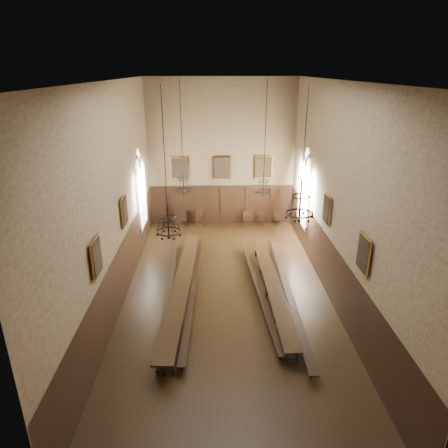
{
  "coord_description": "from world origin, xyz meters",
  "views": [
    {
      "loc": [
        -0.6,
        -15.26,
        9.43
      ],
      "look_at": [
        -0.08,
        1.5,
        2.86
      ],
      "focal_mm": 32.0,
      "sensor_mm": 36.0,
      "label": 1
    }
  ],
  "objects_px": {
    "bench_left_outer": "(169,289)",
    "chandelier_back_left": "(183,183)",
    "chair_0": "(166,223)",
    "bench_right_outer": "(287,292)",
    "chair_1": "(183,222)",
    "chandelier_back_right": "(264,183)",
    "chandelier_front_left": "(168,222)",
    "bench_right_inner": "(258,289)",
    "table_left": "(183,290)",
    "table_right": "(272,290)",
    "chair_7": "(277,221)",
    "bench_left_inner": "(193,291)",
    "chair_6": "(260,221)",
    "chair_5": "(247,221)",
    "chair_2": "(200,221)",
    "chandelier_front_right": "(300,206)"
  },
  "relations": [
    {
      "from": "bench_right_inner",
      "to": "bench_left_outer",
      "type": "bearing_deg",
      "value": 179.85
    },
    {
      "from": "table_left",
      "to": "table_right",
      "type": "relative_size",
      "value": 1.14
    },
    {
      "from": "bench_left_outer",
      "to": "chandelier_back_left",
      "type": "distance_m",
      "value": 4.85
    },
    {
      "from": "table_right",
      "to": "bench_left_inner",
      "type": "xyz_separation_m",
      "value": [
        -3.47,
        0.16,
        -0.07
      ]
    },
    {
      "from": "bench_left_outer",
      "to": "chair_0",
      "type": "distance_m",
      "value": 8.35
    },
    {
      "from": "bench_right_outer",
      "to": "chair_6",
      "type": "relative_size",
      "value": 11.5
    },
    {
      "from": "chair_0",
      "to": "chair_7",
      "type": "xyz_separation_m",
      "value": [
        7.12,
        0.04,
        0.01
      ]
    },
    {
      "from": "bench_left_outer",
      "to": "bench_right_outer",
      "type": "height_order",
      "value": "bench_left_outer"
    },
    {
      "from": "bench_right_inner",
      "to": "chandelier_back_right",
      "type": "height_order",
      "value": "chandelier_back_right"
    },
    {
      "from": "bench_right_inner",
      "to": "chair_2",
      "type": "xyz_separation_m",
      "value": [
        -2.79,
        8.32,
        0.04
      ]
    },
    {
      "from": "chair_6",
      "to": "chandelier_back_right",
      "type": "distance_m",
      "value": 7.29
    },
    {
      "from": "table_right",
      "to": "bench_left_outer",
      "type": "relative_size",
      "value": 0.86
    },
    {
      "from": "bench_right_outer",
      "to": "chandelier_front_left",
      "type": "relative_size",
      "value": 2.21
    },
    {
      "from": "bench_left_outer",
      "to": "chandelier_back_right",
      "type": "distance_m",
      "value": 6.46
    },
    {
      "from": "chair_0",
      "to": "bench_right_outer",
      "type": "bearing_deg",
      "value": -71.08
    },
    {
      "from": "bench_left_inner",
      "to": "chair_7",
      "type": "height_order",
      "value": "chair_7"
    },
    {
      "from": "chandelier_back_left",
      "to": "chandelier_front_right",
      "type": "distance_m",
      "value": 6.84
    },
    {
      "from": "chair_6",
      "to": "chandelier_back_left",
      "type": "height_order",
      "value": "chandelier_back_left"
    },
    {
      "from": "chair_6",
      "to": "chair_7",
      "type": "xyz_separation_m",
      "value": [
        1.1,
        -0.07,
        -0.01
      ]
    },
    {
      "from": "bench_left_inner",
      "to": "chair_6",
      "type": "height_order",
      "value": "chair_6"
    },
    {
      "from": "chair_2",
      "to": "chair_1",
      "type": "bearing_deg",
      "value": 167.95
    },
    {
      "from": "table_right",
      "to": "bench_left_inner",
      "type": "distance_m",
      "value": 3.48
    },
    {
      "from": "bench_right_inner",
      "to": "chandelier_back_left",
      "type": "relative_size",
      "value": 1.91
    },
    {
      "from": "bench_right_outer",
      "to": "chandelier_front_left",
      "type": "height_order",
      "value": "chandelier_front_left"
    },
    {
      "from": "bench_right_inner",
      "to": "chair_5",
      "type": "bearing_deg",
      "value": 88.66
    },
    {
      "from": "chair_1",
      "to": "chandelier_back_right",
      "type": "bearing_deg",
      "value": -43.78
    },
    {
      "from": "chandelier_back_left",
      "to": "chair_1",
      "type": "bearing_deg",
      "value": 95.47
    },
    {
      "from": "table_right",
      "to": "chair_2",
      "type": "bearing_deg",
      "value": 111.31
    },
    {
      "from": "bench_left_inner",
      "to": "chair_6",
      "type": "distance_m",
      "value": 9.41
    },
    {
      "from": "chandelier_back_right",
      "to": "chair_5",
      "type": "bearing_deg",
      "value": 91.88
    },
    {
      "from": "chair_0",
      "to": "chair_5",
      "type": "distance_m",
      "value": 5.18
    },
    {
      "from": "bench_right_outer",
      "to": "chandelier_back_right",
      "type": "bearing_deg",
      "value": 106.46
    },
    {
      "from": "chair_7",
      "to": "chandelier_back_right",
      "type": "xyz_separation_m",
      "value": [
        -1.75,
        -5.89,
        4.16
      ]
    },
    {
      "from": "table_right",
      "to": "chair_7",
      "type": "relative_size",
      "value": 10.28
    },
    {
      "from": "chair_2",
      "to": "chair_7",
      "type": "xyz_separation_m",
      "value": [
        4.93,
        0.01,
        -0.04
      ]
    },
    {
      "from": "chair_1",
      "to": "chandelier_back_right",
      "type": "distance_m",
      "value": 8.34
    },
    {
      "from": "bench_right_outer",
      "to": "chair_2",
      "type": "distance_m",
      "value": 9.63
    },
    {
      "from": "bench_right_inner",
      "to": "bench_right_outer",
      "type": "distance_m",
      "value": 1.3
    },
    {
      "from": "table_left",
      "to": "bench_left_outer",
      "type": "height_order",
      "value": "table_left"
    },
    {
      "from": "chair_6",
      "to": "chandelier_back_right",
      "type": "height_order",
      "value": "chandelier_back_right"
    },
    {
      "from": "bench_left_inner",
      "to": "chandelier_front_left",
      "type": "bearing_deg",
      "value": -100.57
    },
    {
      "from": "chair_0",
      "to": "chair_7",
      "type": "height_order",
      "value": "chair_7"
    },
    {
      "from": "table_left",
      "to": "bench_left_inner",
      "type": "distance_m",
      "value": 0.47
    },
    {
      "from": "chair_0",
      "to": "chair_5",
      "type": "height_order",
      "value": "chair_5"
    },
    {
      "from": "bench_right_inner",
      "to": "chandelier_front_left",
      "type": "xyz_separation_m",
      "value": [
        -3.47,
        -3.15,
        4.44
      ]
    },
    {
      "from": "table_right",
      "to": "bench_right_outer",
      "type": "distance_m",
      "value": 0.68
    },
    {
      "from": "chandelier_back_right",
      "to": "bench_right_outer",
      "type": "bearing_deg",
      "value": -73.54
    },
    {
      "from": "bench_right_inner",
      "to": "bench_right_outer",
      "type": "xyz_separation_m",
      "value": [
        1.23,
        -0.42,
        0.03
      ]
    },
    {
      "from": "chair_2",
      "to": "chandelier_back_right",
      "type": "bearing_deg",
      "value": -75.15
    },
    {
      "from": "bench_left_inner",
      "to": "chair_6",
      "type": "bearing_deg",
      "value": 65.2
    }
  ]
}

